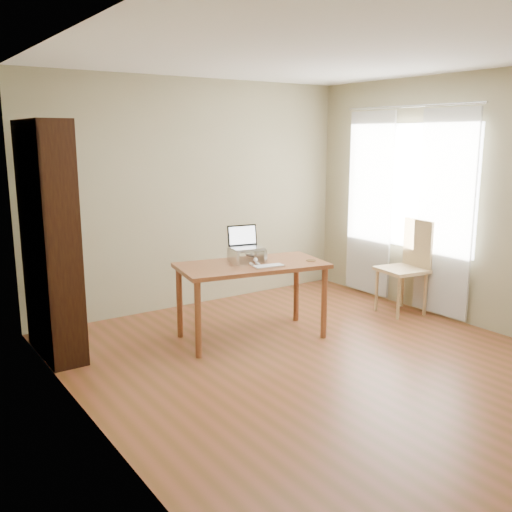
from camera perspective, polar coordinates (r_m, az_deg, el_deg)
The scene contains 10 objects.
room at distance 4.83m, azimuth 6.98°, elevation 3.98°, with size 4.04×4.54×2.64m.
bookshelf at distance 5.36m, azimuth -19.88°, elevation 1.42°, with size 0.30×0.90×2.10m.
curtains at distance 6.73m, azimuth 14.66°, elevation 4.79°, with size 0.03×1.90×2.25m.
desk at distance 5.54m, azimuth -0.43°, elevation -1.73°, with size 1.52×0.96×0.75m.
laptop_stand at distance 5.56m, azimuth -0.90°, elevation 0.22°, with size 0.32×0.25×0.13m.
laptop at distance 5.59m, azimuth -1.21°, elevation 1.36°, with size 0.34×0.31×0.22m.
keyboard at distance 5.36m, azimuth 1.26°, elevation -1.03°, with size 0.31×0.17×0.02m.
coaster at distance 5.67m, azimuth 5.54°, elevation -0.45°, with size 0.10×0.10×0.01m, color brown.
cat at distance 5.61m, azimuth -0.86°, elevation 0.04°, with size 0.22×0.46×0.13m.
chair at distance 6.60m, azimuth 14.88°, elevation -0.63°, with size 0.52×0.52×1.05m.
Camera 1 is at (-3.14, -3.57, 1.96)m, focal length 40.00 mm.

